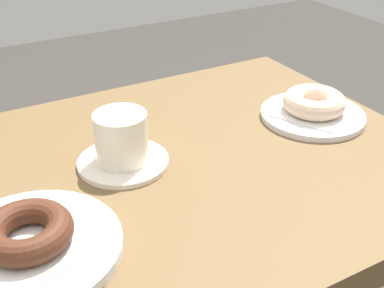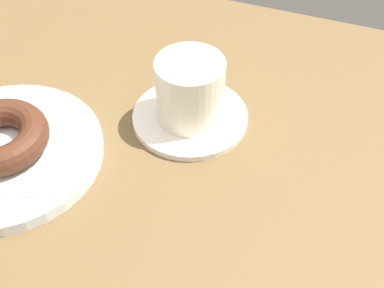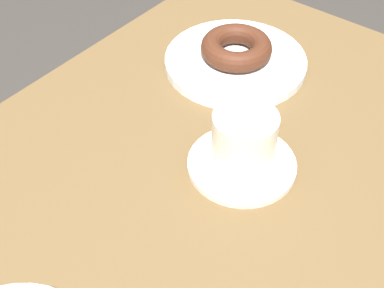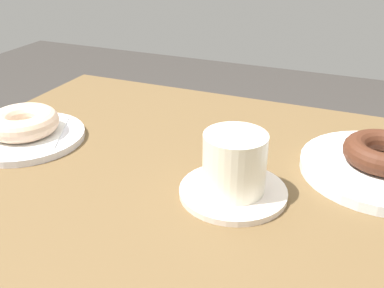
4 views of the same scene
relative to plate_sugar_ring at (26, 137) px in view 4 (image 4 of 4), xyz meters
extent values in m
cube|color=brown|center=(0.34, 0.01, -0.03)|extent=(0.93, 0.66, 0.05)
cylinder|color=brown|center=(-0.06, 0.27, -0.40)|extent=(0.05, 0.05, 0.69)
cylinder|color=white|center=(0.00, 0.00, 0.00)|extent=(0.20, 0.20, 0.01)
cube|color=white|center=(0.00, 0.00, 0.01)|extent=(0.17, 0.17, 0.00)
torus|color=beige|center=(0.00, 0.00, 0.03)|extent=(0.12, 0.12, 0.04)
cylinder|color=white|center=(0.56, 0.12, 0.00)|extent=(0.23, 0.23, 0.02)
cube|color=white|center=(0.56, 0.12, 0.01)|extent=(0.18, 0.18, 0.00)
torus|color=#462314|center=(0.56, 0.12, 0.03)|extent=(0.12, 0.12, 0.03)
cylinder|color=silver|center=(0.38, -0.02, 0.00)|extent=(0.15, 0.15, 0.01)
cylinder|color=white|center=(0.38, -0.02, 0.04)|extent=(0.09, 0.09, 0.08)
cylinder|color=black|center=(0.38, -0.02, 0.08)|extent=(0.07, 0.07, 0.00)
camera|label=1|loc=(0.62, 0.64, 0.43)|focal=47.14mm
camera|label=2|loc=(0.20, 0.44, 0.46)|focal=49.55mm
camera|label=3|loc=(-0.06, -0.28, 0.54)|focal=51.34mm
camera|label=4|loc=(0.52, -0.51, 0.33)|focal=40.78mm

